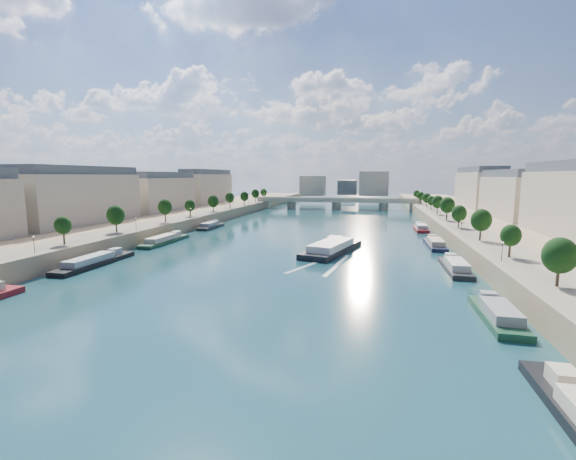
% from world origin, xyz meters
% --- Properties ---
extents(ground, '(700.00, 700.00, 0.00)m').
position_xyz_m(ground, '(0.00, 100.00, 0.00)').
color(ground, '#0C3336').
rests_on(ground, ground).
extents(quay_left, '(44.00, 520.00, 5.00)m').
position_xyz_m(quay_left, '(-72.00, 100.00, 2.50)').
color(quay_left, '#9E8460').
rests_on(quay_left, ground).
extents(quay_right, '(44.00, 520.00, 5.00)m').
position_xyz_m(quay_right, '(72.00, 100.00, 2.50)').
color(quay_right, '#9E8460').
rests_on(quay_right, ground).
extents(pave_left, '(14.00, 520.00, 0.10)m').
position_xyz_m(pave_left, '(-57.00, 100.00, 5.05)').
color(pave_left, gray).
rests_on(pave_left, quay_left).
extents(pave_right, '(14.00, 520.00, 0.10)m').
position_xyz_m(pave_right, '(57.00, 100.00, 5.05)').
color(pave_right, gray).
rests_on(pave_right, quay_right).
extents(trees_left, '(4.80, 268.80, 8.26)m').
position_xyz_m(trees_left, '(-55.00, 102.00, 10.48)').
color(trees_left, '#382B1E').
rests_on(trees_left, ground).
extents(trees_right, '(4.80, 268.80, 8.26)m').
position_xyz_m(trees_right, '(55.00, 110.00, 10.48)').
color(trees_right, '#382B1E').
rests_on(trees_right, ground).
extents(lamps_left, '(0.36, 200.36, 4.28)m').
position_xyz_m(lamps_left, '(-52.50, 90.00, 7.78)').
color(lamps_left, black).
rests_on(lamps_left, ground).
extents(lamps_right, '(0.36, 200.36, 4.28)m').
position_xyz_m(lamps_right, '(52.50, 105.00, 7.78)').
color(lamps_right, black).
rests_on(lamps_right, ground).
extents(buildings_left, '(16.00, 226.00, 23.20)m').
position_xyz_m(buildings_left, '(-85.00, 112.00, 16.45)').
color(buildings_left, '#BDAA91').
rests_on(buildings_left, ground).
extents(buildings_right, '(16.00, 226.00, 23.20)m').
position_xyz_m(buildings_right, '(85.00, 112.00, 16.45)').
color(buildings_right, '#BDAA91').
rests_on(buildings_right, ground).
extents(skyline, '(79.00, 42.00, 22.00)m').
position_xyz_m(skyline, '(3.19, 319.52, 14.66)').
color(skyline, '#BDAA91').
rests_on(skyline, ground).
extents(bridge, '(112.00, 12.00, 8.15)m').
position_xyz_m(bridge, '(0.00, 224.91, 5.08)').
color(bridge, '#C1B79E').
rests_on(bridge, ground).
extents(tour_barge, '(16.92, 32.64, 4.26)m').
position_xyz_m(tour_barge, '(13.23, 72.01, 1.25)').
color(tour_barge, black).
rests_on(tour_barge, ground).
extents(wake, '(14.35, 25.90, 0.04)m').
position_xyz_m(wake, '(13.23, 55.51, 0.02)').
color(wake, silver).
rests_on(wake, ground).
extents(moored_barges_left, '(5.00, 157.79, 3.60)m').
position_xyz_m(moored_barges_left, '(-45.50, 41.88, 0.84)').
color(moored_barges_left, '#181D35').
rests_on(moored_barges_left, ground).
extents(moored_barges_right, '(5.00, 158.96, 3.60)m').
position_xyz_m(moored_barges_right, '(45.50, 53.49, 0.84)').
color(moored_barges_right, black).
rests_on(moored_barges_right, ground).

